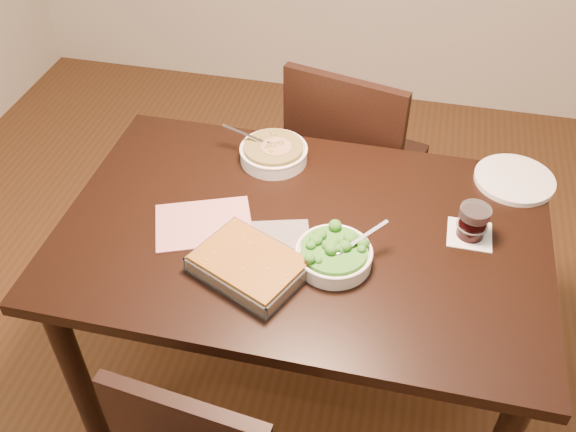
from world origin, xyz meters
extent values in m
plane|color=#492B15|center=(0.00, 0.00, 0.00)|extent=(4.00, 4.00, 0.00)
cube|color=black|center=(0.00, 0.00, 0.73)|extent=(1.40, 0.90, 0.04)
cube|color=black|center=(0.00, 0.00, 0.66)|extent=(1.26, 0.76, 0.08)
cylinder|color=black|center=(-0.62, -0.37, 0.35)|extent=(0.07, 0.07, 0.71)
cylinder|color=black|center=(-0.62, 0.37, 0.35)|extent=(0.07, 0.07, 0.71)
cylinder|color=black|center=(0.62, 0.37, 0.35)|extent=(0.07, 0.07, 0.71)
cube|color=#B83444|center=(-0.28, -0.04, 0.75)|extent=(0.33, 0.29, 0.01)
cube|color=#24252B|center=(-0.10, -0.10, 0.75)|extent=(0.33, 0.27, 0.01)
cube|color=white|center=(0.47, 0.08, 0.75)|extent=(0.12, 0.12, 0.00)
cylinder|color=white|center=(-0.16, 0.30, 0.77)|extent=(0.22, 0.22, 0.04)
torus|color=white|center=(-0.16, 0.30, 0.80)|extent=(0.22, 0.22, 0.01)
cylinder|color=#392F0F|center=(-0.16, 0.30, 0.80)|extent=(0.19, 0.19, 0.02)
cube|color=silver|center=(-0.23, 0.30, 0.81)|extent=(0.14, 0.02, 0.04)
cylinder|color=maroon|center=(-0.15, 0.30, 0.81)|extent=(0.10, 0.10, 0.00)
cylinder|color=white|center=(0.11, -0.11, 0.77)|extent=(0.21, 0.21, 0.04)
torus|color=white|center=(0.11, -0.11, 0.79)|extent=(0.21, 0.21, 0.01)
cylinder|color=#1A5513|center=(0.11, -0.11, 0.80)|extent=(0.18, 0.18, 0.02)
cube|color=silver|center=(0.16, -0.06, 0.81)|extent=(0.11, 0.10, 0.04)
cube|color=silver|center=(-0.10, -0.19, 0.75)|extent=(0.35, 0.31, 0.01)
cube|color=#55210C|center=(-0.10, -0.19, 0.78)|extent=(0.33, 0.29, 0.05)
cube|color=silver|center=(-0.06, -0.10, 0.78)|extent=(0.26, 0.13, 0.04)
cube|color=silver|center=(-0.15, -0.29, 0.78)|extent=(0.26, 0.13, 0.04)
cube|color=silver|center=(0.02, -0.25, 0.78)|extent=(0.09, 0.19, 0.04)
cube|color=silver|center=(-0.23, -0.13, 0.78)|extent=(0.09, 0.19, 0.04)
cylinder|color=black|center=(0.47, 0.08, 0.79)|extent=(0.08, 0.08, 0.07)
cylinder|color=silver|center=(0.47, 0.08, 0.84)|extent=(0.09, 0.09, 0.03)
cylinder|color=white|center=(0.60, 0.36, 0.76)|extent=(0.25, 0.25, 0.02)
cube|color=black|center=(0.08, 0.73, 0.45)|extent=(0.54, 0.54, 0.04)
cylinder|color=black|center=(0.31, 0.87, 0.22)|extent=(0.04, 0.04, 0.43)
cylinder|color=black|center=(0.22, 0.49, 0.22)|extent=(0.04, 0.04, 0.43)
cylinder|color=black|center=(-0.06, 0.96, 0.22)|extent=(0.04, 0.04, 0.43)
cylinder|color=black|center=(-0.15, 0.59, 0.22)|extent=(0.04, 0.04, 0.43)
cube|color=black|center=(0.03, 0.53, 0.71)|extent=(0.44, 0.14, 0.47)
camera|label=1|loc=(0.26, -1.31, 2.02)|focal=40.00mm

